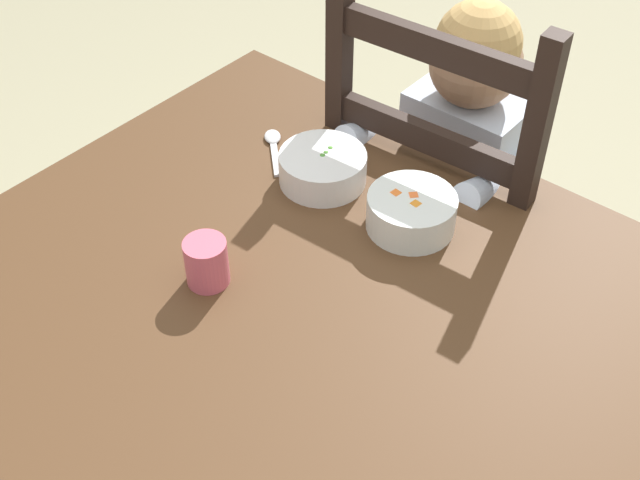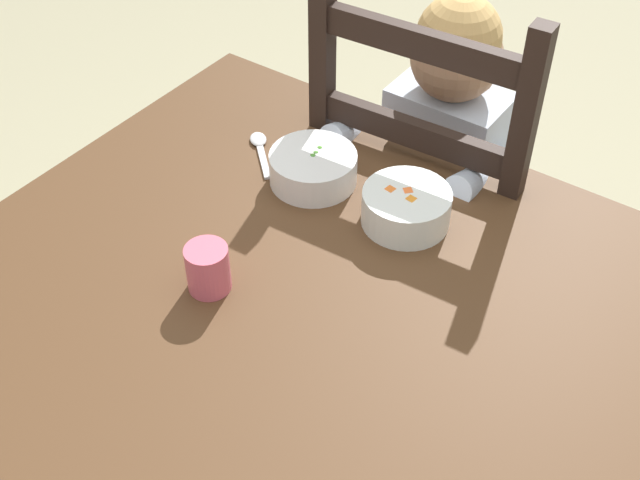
{
  "view_description": "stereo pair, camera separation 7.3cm",
  "coord_description": "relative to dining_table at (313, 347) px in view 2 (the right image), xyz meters",
  "views": [
    {
      "loc": [
        0.55,
        -0.63,
        1.63
      ],
      "look_at": [
        -0.04,
        0.07,
        0.79
      ],
      "focal_mm": 46.15,
      "sensor_mm": 36.0,
      "label": 1
    },
    {
      "loc": [
        0.49,
        -0.68,
        1.63
      ],
      "look_at": [
        -0.04,
        0.07,
        0.79
      ],
      "focal_mm": 46.15,
      "sensor_mm": 36.0,
      "label": 2
    }
  ],
  "objects": [
    {
      "name": "dining_table",
      "position": [
        0.0,
        0.0,
        0.0
      ],
      "size": [
        1.13,
        0.96,
        0.74
      ],
      "color": "#50331D",
      "rests_on": "ground"
    },
    {
      "name": "dining_chair",
      "position": [
        -0.07,
        0.53,
        -0.14
      ],
      "size": [
        0.44,
        0.44,
        1.05
      ],
      "color": "black",
      "rests_on": "ground"
    },
    {
      "name": "child_figure",
      "position": [
        -0.07,
        0.52,
        0.02
      ],
      "size": [
        0.32,
        0.31,
        0.98
      ],
      "color": "silver",
      "rests_on": "ground"
    },
    {
      "name": "bowl_of_peas",
      "position": [
        -0.16,
        0.23,
        0.14
      ],
      "size": [
        0.15,
        0.15,
        0.06
      ],
      "color": "white",
      "rests_on": "dining_table"
    },
    {
      "name": "bowl_of_carrots",
      "position": [
        0.02,
        0.23,
        0.14
      ],
      "size": [
        0.15,
        0.15,
        0.06
      ],
      "color": "white",
      "rests_on": "dining_table"
    },
    {
      "name": "spoon",
      "position": [
        -0.3,
        0.25,
        0.11
      ],
      "size": [
        0.11,
        0.11,
        0.01
      ],
      "color": "silver",
      "rests_on": "dining_table"
    },
    {
      "name": "drinking_cup",
      "position": [
        -0.14,
        -0.07,
        0.15
      ],
      "size": [
        0.07,
        0.07,
        0.08
      ],
      "primitive_type": "cylinder",
      "color": "#D75B72",
      "rests_on": "dining_table"
    }
  ]
}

